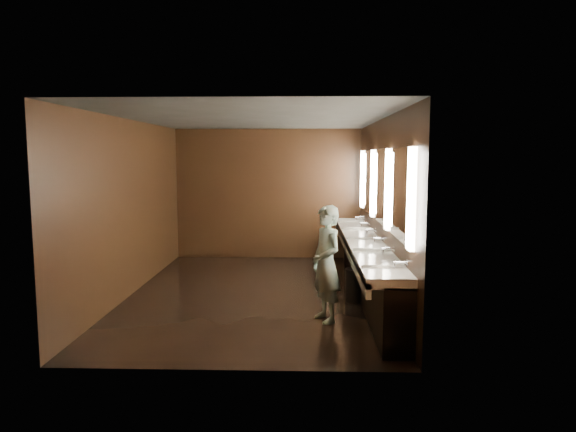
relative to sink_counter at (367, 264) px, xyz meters
name	(u,v)px	position (x,y,z in m)	size (l,w,h in m)	color
floor	(256,293)	(-1.79, 0.00, -0.50)	(6.00, 6.00, 0.00)	black
ceiling	(254,119)	(-1.79, 0.00, 2.30)	(4.00, 6.00, 0.02)	#2D2D2B
wall_back	(268,194)	(-1.79, 3.00, 0.90)	(4.00, 0.02, 2.80)	black
wall_front	(227,238)	(-1.79, -3.00, 0.90)	(4.00, 0.02, 2.80)	black
wall_left	(131,207)	(-3.79, 0.00, 0.90)	(0.02, 6.00, 2.80)	black
wall_right	(381,208)	(0.21, 0.00, 0.90)	(0.02, 6.00, 2.80)	black
sink_counter	(367,264)	(0.00, 0.00, 0.00)	(0.55, 5.40, 1.01)	black
mirror_band	(380,186)	(0.19, 0.00, 1.25)	(0.06, 5.03, 1.15)	white
person	(326,264)	(-0.71, -1.34, 0.29)	(0.57, 0.38, 1.57)	#93D0DC
trash_bin	(356,285)	(-0.22, -0.42, -0.24)	(0.33, 0.33, 0.51)	black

